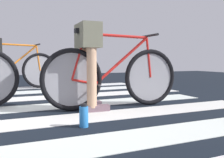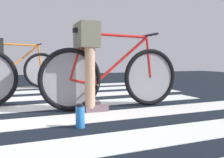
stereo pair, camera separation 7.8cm
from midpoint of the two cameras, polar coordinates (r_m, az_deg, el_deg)
ground at (r=3.06m, az=-18.61°, el=-6.97°), size 18.00×14.00×0.02m
crosswalk_markings at (r=2.82m, az=-19.37°, el=-7.72°), size 5.48×5.76×0.00m
bicycle_1_of_3 at (r=3.01m, az=0.78°, el=0.69°), size 1.74×0.52×0.93m
cyclist_1_of_3 at (r=2.90m, az=-4.95°, el=5.64°), size 0.32×0.42×1.00m
bicycle_3_of_3 at (r=5.22m, az=-20.76°, el=2.02°), size 1.73×0.52×0.93m
water_bottle at (r=2.20m, az=-6.25°, el=-8.37°), size 0.08×0.08×0.21m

